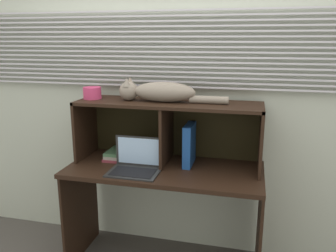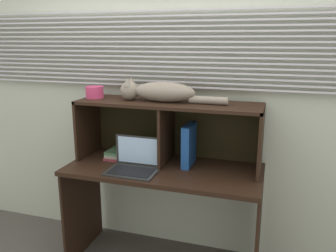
{
  "view_description": "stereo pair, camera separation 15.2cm",
  "coord_description": "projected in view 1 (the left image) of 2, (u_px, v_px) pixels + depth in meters",
  "views": [
    {
      "loc": [
        0.56,
        -1.98,
        1.63
      ],
      "look_at": [
        0.0,
        0.31,
        1.04
      ],
      "focal_mm": 37.1,
      "sensor_mm": 36.0,
      "label": 1
    },
    {
      "loc": [
        0.71,
        -1.94,
        1.63
      ],
      "look_at": [
        0.0,
        0.31,
        1.04
      ],
      "focal_mm": 37.1,
      "sensor_mm": 36.0,
      "label": 2
    }
  ],
  "objects": [
    {
      "name": "back_panel_with_blinds",
      "position": [
        175.0,
        90.0,
        2.6
      ],
      "size": [
        4.4,
        0.08,
        2.5
      ],
      "color": "beige",
      "rests_on": "ground"
    },
    {
      "name": "binder_upright",
      "position": [
        189.0,
        145.0,
        2.43
      ],
      "size": [
        0.06,
        0.23,
        0.29
      ],
      "primitive_type": "cube",
      "color": "#1B4891",
      "rests_on": "desk"
    },
    {
      "name": "small_basket",
      "position": [
        92.0,
        93.0,
        2.51
      ],
      "size": [
        0.13,
        0.13,
        0.08
      ],
      "primitive_type": "cylinder",
      "color": "#D53D6D",
      "rests_on": "hutch_shelf_unit"
    },
    {
      "name": "book_stack",
      "position": [
        119.0,
        154.0,
        2.58
      ],
      "size": [
        0.17,
        0.23,
        0.06
      ],
      "color": "maroon",
      "rests_on": "desk"
    },
    {
      "name": "desk",
      "position": [
        164.0,
        188.0,
        2.44
      ],
      "size": [
        1.34,
        0.6,
        0.77
      ],
      "color": "black",
      "rests_on": "ground"
    },
    {
      "name": "laptop",
      "position": [
        136.0,
        165.0,
        2.33
      ],
      "size": [
        0.34,
        0.25,
        0.22
      ],
      "color": "#262626",
      "rests_on": "desk"
    },
    {
      "name": "cat",
      "position": [
        159.0,
        92.0,
        2.39
      ],
      "size": [
        0.76,
        0.15,
        0.16
      ],
      "color": "gray",
      "rests_on": "hutch_shelf_unit"
    },
    {
      "name": "hutch_shelf_unit",
      "position": [
        169.0,
        120.0,
        2.46
      ],
      "size": [
        1.29,
        0.37,
        0.44
      ],
      "color": "black",
      "rests_on": "desk"
    }
  ]
}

